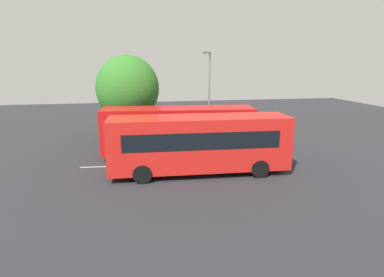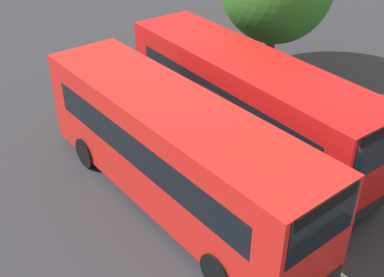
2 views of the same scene
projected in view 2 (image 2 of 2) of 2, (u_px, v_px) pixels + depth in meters
The scene contains 4 objects.
ground_plane at pixel (205, 170), 16.14m from camera, with size 66.74×66.74×0.00m, color #2B2B30.
bus_far_left at pixel (174, 150), 13.78m from camera, with size 10.51×2.98×3.41m.
bus_center_left at pixel (246, 100), 16.33m from camera, with size 10.59×3.42×3.41m.
lane_stripe_outer_left at pixel (205, 170), 16.13m from camera, with size 13.36×0.12×0.01m, color silver.
Camera 2 is at (9.50, -8.95, 9.56)m, focal length 45.04 mm.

